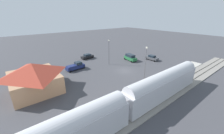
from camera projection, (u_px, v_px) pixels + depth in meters
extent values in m
plane|color=#424247|center=(125.00, 71.00, 39.30)|extent=(200.00, 200.00, 0.00)
cube|color=gray|center=(171.00, 91.00, 29.05)|extent=(4.80, 70.00, 0.18)
cube|color=#59544C|center=(174.00, 91.00, 28.47)|extent=(0.10, 70.00, 0.12)
cube|color=#59544C|center=(168.00, 89.00, 29.52)|extent=(0.10, 70.00, 0.12)
cube|color=#B7B2A8|center=(155.00, 83.00, 31.95)|extent=(3.20, 46.00, 0.30)
cube|color=silver|center=(163.00, 87.00, 26.43)|extent=(2.90, 19.93, 3.70)
cube|color=gold|center=(157.00, 85.00, 27.60)|extent=(0.04, 18.34, 0.36)
cylinder|color=silver|center=(165.00, 78.00, 25.80)|extent=(2.75, 19.14, 2.76)
cube|color=tan|center=(35.00, 82.00, 28.77)|extent=(10.24, 8.84, 3.70)
pyramid|color=#9E3828|center=(32.00, 69.00, 27.69)|extent=(11.04, 9.64, 2.32)
cube|color=#4C3323|center=(57.00, 80.00, 31.64)|extent=(1.10, 0.08, 2.10)
cylinder|color=brown|center=(144.00, 87.00, 29.00)|extent=(0.22, 0.22, 0.85)
cylinder|color=silver|center=(144.00, 84.00, 28.73)|extent=(0.36, 0.36, 0.62)
sphere|color=tan|center=(145.00, 82.00, 28.58)|extent=(0.24, 0.24, 0.24)
cube|color=#236638|center=(130.00, 58.00, 47.83)|extent=(5.12, 2.61, 1.00)
cube|color=#19232D|center=(130.00, 56.00, 47.61)|extent=(3.63, 2.18, 0.88)
cylinder|color=black|center=(136.00, 61.00, 46.89)|extent=(0.22, 0.68, 0.68)
cylinder|color=black|center=(132.00, 61.00, 46.07)|extent=(0.22, 0.68, 0.68)
cylinder|color=black|center=(129.00, 58.00, 49.94)|extent=(0.22, 0.68, 0.68)
cylinder|color=black|center=(125.00, 59.00, 49.12)|extent=(0.22, 0.68, 0.68)
cube|color=#47494F|center=(152.00, 58.00, 48.44)|extent=(4.51, 1.87, 0.76)
cube|color=#19232D|center=(152.00, 56.00, 48.19)|extent=(2.17, 1.63, 0.64)
cylinder|color=black|center=(146.00, 58.00, 49.34)|extent=(0.22, 0.68, 0.68)
cylinder|color=black|center=(149.00, 58.00, 50.28)|extent=(0.22, 0.68, 0.68)
cylinder|color=black|center=(154.00, 61.00, 46.87)|extent=(0.22, 0.68, 0.68)
cylinder|color=black|center=(157.00, 60.00, 47.81)|extent=(0.22, 0.68, 0.68)
cube|color=navy|center=(75.00, 67.00, 39.93)|extent=(2.35, 5.53, 0.92)
cube|color=#19232D|center=(78.00, 63.00, 40.26)|extent=(1.85, 1.85, 0.84)
cylinder|color=black|center=(80.00, 66.00, 42.04)|extent=(0.22, 0.76, 0.76)
cylinder|color=black|center=(83.00, 67.00, 40.86)|extent=(0.22, 0.76, 0.76)
cylinder|color=black|center=(67.00, 69.00, 39.32)|extent=(0.22, 0.76, 0.76)
cylinder|color=black|center=(70.00, 71.00, 38.14)|extent=(0.22, 0.76, 0.76)
cube|color=navy|center=(72.00, 66.00, 39.13)|extent=(2.07, 3.10, 0.20)
cube|color=black|center=(87.00, 57.00, 49.91)|extent=(2.20, 4.63, 0.76)
cube|color=#19232D|center=(87.00, 55.00, 49.66)|extent=(1.79, 2.28, 0.64)
cylinder|color=black|center=(85.00, 59.00, 48.41)|extent=(0.22, 0.68, 0.68)
cylinder|color=black|center=(82.00, 58.00, 49.50)|extent=(0.22, 0.68, 0.68)
cylinder|color=black|center=(93.00, 57.00, 50.59)|extent=(0.22, 0.68, 0.68)
cylinder|color=black|center=(90.00, 56.00, 51.67)|extent=(0.22, 0.68, 0.68)
cylinder|color=#515156|center=(145.00, 65.00, 32.38)|extent=(0.16, 0.16, 7.91)
sphere|color=#EAE5C6|center=(147.00, 48.00, 30.90)|extent=(0.44, 0.44, 0.44)
cylinder|color=#515156|center=(109.00, 53.00, 43.13)|extent=(0.16, 0.16, 7.49)
sphere|color=#EAE5C6|center=(109.00, 40.00, 41.73)|extent=(0.44, 0.44, 0.44)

